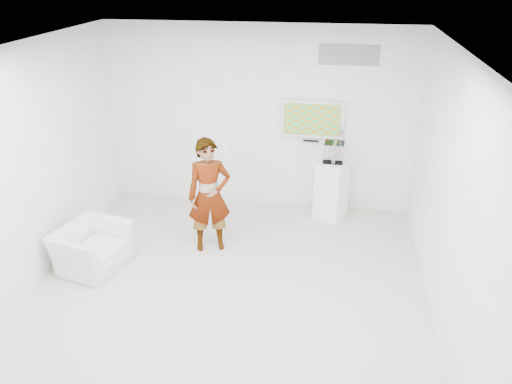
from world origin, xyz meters
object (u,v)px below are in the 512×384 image
pedestal (331,189)px  person (209,196)px  tv (312,119)px  floor_uplight (341,203)px  armchair (91,248)px

pedestal → person: bearing=-143.7°
person → tv: bearing=30.1°
floor_uplight → armchair: bearing=-146.9°
armchair → floor_uplight: bearing=-42.8°
tv → armchair: size_ratio=1.09×
armchair → floor_uplight: (3.36, 2.19, -0.14)m
armchair → pedestal: size_ratio=0.93×
person → floor_uplight: (1.88, 1.44, -0.68)m
tv → person: tv is taller
person → floor_uplight: person is taller
armchair → floor_uplight: 4.02m
tv → pedestal: tv is taller
pedestal → floor_uplight: (0.18, 0.20, -0.33)m
armchair → pedestal: pedestal is taller
tv → floor_uplight: bearing=-12.1°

